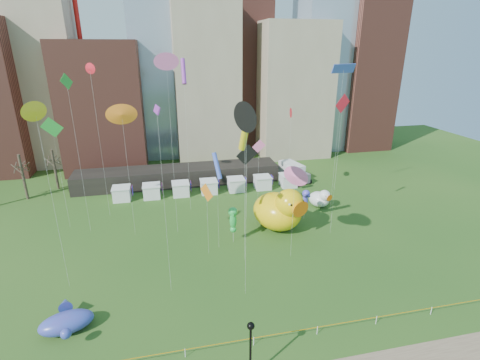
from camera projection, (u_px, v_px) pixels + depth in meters
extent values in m
plane|color=#224D18|center=(254.00, 345.00, 31.88)|extent=(160.00, 160.00, 0.00)
cube|color=gray|center=(42.00, 66.00, 75.23)|extent=(14.00, 12.00, 42.00)
cube|color=brown|center=(103.00, 107.00, 74.96)|extent=(16.00, 14.00, 26.00)
cube|color=#8C9EB2|center=(157.00, 33.00, 79.65)|extent=(12.00, 12.00, 55.00)
cube|color=gray|center=(205.00, 83.00, 81.68)|extent=(14.00, 14.00, 34.00)
cube|color=brown|center=(243.00, 4.00, 83.27)|extent=(12.00, 12.00, 68.00)
cube|color=gray|center=(292.00, 91.00, 84.59)|extent=(16.00, 14.00, 30.00)
cube|color=#8C9EB2|center=(327.00, 50.00, 87.14)|extent=(14.00, 12.00, 48.00)
cube|color=brown|center=(366.00, 75.00, 89.43)|extent=(12.00, 12.00, 36.00)
cube|color=black|center=(179.00, 175.00, 68.95)|extent=(38.00, 6.00, 3.20)
cube|color=white|center=(122.00, 194.00, 61.61)|extent=(2.80, 2.80, 2.20)
cube|color=red|center=(132.00, 190.00, 61.80)|extent=(0.08, 1.40, 1.60)
cube|color=white|center=(152.00, 192.00, 62.62)|extent=(2.80, 2.80, 2.20)
cube|color=red|center=(162.00, 188.00, 62.81)|extent=(0.08, 1.40, 1.60)
cube|color=white|center=(181.00, 189.00, 63.63)|extent=(2.80, 2.80, 2.20)
cube|color=red|center=(191.00, 186.00, 63.82)|extent=(0.08, 1.40, 1.60)
cube|color=white|center=(209.00, 187.00, 64.64)|extent=(2.80, 2.80, 2.20)
cube|color=red|center=(219.00, 184.00, 64.83)|extent=(0.08, 1.40, 1.60)
cube|color=white|center=(236.00, 185.00, 65.66)|extent=(2.80, 2.80, 2.20)
cube|color=red|center=(246.00, 182.00, 65.85)|extent=(0.08, 1.40, 1.60)
cube|color=white|center=(263.00, 183.00, 66.67)|extent=(2.80, 2.80, 2.20)
cube|color=red|center=(272.00, 180.00, 66.86)|extent=(0.08, 1.40, 1.60)
cube|color=white|center=(288.00, 181.00, 67.68)|extent=(2.80, 2.80, 2.20)
cube|color=red|center=(297.00, 178.00, 67.87)|extent=(0.08, 1.40, 1.60)
cylinder|color=#382B21|center=(23.00, 177.00, 61.02)|extent=(0.44, 0.44, 8.00)
cylinder|color=#382B21|center=(55.00, 170.00, 65.58)|extent=(0.44, 0.44, 7.50)
cylinder|color=white|center=(185.00, 353.00, 30.51)|extent=(0.06, 0.06, 0.90)
cylinder|color=white|center=(254.00, 341.00, 31.72)|extent=(0.06, 0.06, 0.90)
cylinder|color=white|center=(317.00, 330.00, 32.94)|extent=(0.06, 0.06, 0.90)
cylinder|color=white|center=(376.00, 320.00, 34.15)|extent=(0.06, 0.06, 0.90)
cylinder|color=white|center=(431.00, 311.00, 35.37)|extent=(0.06, 0.06, 0.90)
cube|color=orange|center=(254.00, 338.00, 31.60)|extent=(50.00, 0.02, 0.07)
ellipsoid|color=yellow|center=(277.00, 211.00, 51.61)|extent=(8.91, 9.45, 5.26)
ellipsoid|color=yellow|center=(264.00, 205.00, 53.82)|extent=(2.15, 1.96, 2.13)
sphere|color=yellow|center=(289.00, 203.00, 49.11)|extent=(5.25, 5.25, 3.95)
cone|color=orange|center=(298.00, 208.00, 47.91)|extent=(2.72, 2.53, 2.17)
sphere|color=white|center=(290.00, 204.00, 47.50)|extent=(0.71, 0.71, 0.71)
sphere|color=white|center=(301.00, 200.00, 48.74)|extent=(0.71, 0.71, 0.71)
sphere|color=black|center=(291.00, 205.00, 47.25)|extent=(0.36, 0.36, 0.36)
sphere|color=black|center=(303.00, 201.00, 48.49)|extent=(0.36, 0.36, 0.36)
ellipsoid|color=white|center=(319.00, 199.00, 59.18)|extent=(4.16, 4.43, 2.47)
ellipsoid|color=white|center=(313.00, 197.00, 60.24)|extent=(1.01, 0.92, 1.00)
sphere|color=white|center=(325.00, 196.00, 58.00)|extent=(2.45, 2.45, 1.86)
cone|color=orange|center=(328.00, 198.00, 57.43)|extent=(1.27, 1.18, 1.02)
sphere|color=white|center=(325.00, 196.00, 57.25)|extent=(0.33, 0.33, 0.33)
sphere|color=white|center=(329.00, 195.00, 57.82)|extent=(0.33, 0.33, 0.33)
sphere|color=black|center=(326.00, 196.00, 57.13)|extent=(0.17, 0.17, 0.17)
sphere|color=black|center=(330.00, 195.00, 57.70)|extent=(0.17, 0.17, 0.17)
cylinder|color=silver|center=(233.00, 231.00, 48.10)|extent=(0.03, 0.03, 3.29)
ellipsoid|color=green|center=(233.00, 220.00, 47.53)|extent=(1.13, 1.01, 2.42)
sphere|color=green|center=(233.00, 212.00, 46.94)|extent=(1.52, 1.52, 1.24)
cone|color=green|center=(234.00, 214.00, 46.45)|extent=(0.63, 0.86, 0.43)
sphere|color=green|center=(233.00, 229.00, 48.05)|extent=(0.86, 0.86, 0.86)
cylinder|color=silver|center=(304.00, 210.00, 54.79)|extent=(0.03, 0.03, 2.94)
ellipsoid|color=#4C46D4|center=(305.00, 201.00, 54.28)|extent=(1.01, 0.88, 2.30)
sphere|color=#4C46D4|center=(306.00, 194.00, 53.71)|extent=(1.35, 1.35, 1.17)
cone|color=#4C46D4|center=(307.00, 196.00, 53.25)|extent=(0.52, 0.79, 0.41)
sphere|color=#4C46D4|center=(304.00, 209.00, 54.78)|extent=(0.82, 0.82, 0.82)
ellipsoid|color=#46389A|center=(67.00, 323.00, 33.20)|extent=(5.26, 3.61, 1.84)
cone|color=#46389A|center=(65.00, 303.00, 35.28)|extent=(1.59, 1.73, 1.29)
sphere|color=#46389A|center=(66.00, 334.00, 30.92)|extent=(0.92, 0.92, 0.92)
cylinder|color=black|center=(250.00, 354.00, 27.84)|extent=(0.19, 0.19, 5.03)
sphere|color=black|center=(251.00, 326.00, 26.91)|extent=(0.59, 0.59, 0.59)
cone|color=black|center=(251.00, 323.00, 26.80)|extent=(0.21, 0.21, 0.26)
cube|color=silver|center=(292.00, 170.00, 71.66)|extent=(3.96, 6.08, 2.80)
cube|color=#595960|center=(302.00, 178.00, 68.85)|extent=(2.99, 2.58, 1.79)
cylinder|color=black|center=(291.00, 180.00, 69.81)|extent=(0.51, 1.05, 1.01)
cylinder|color=black|center=(303.00, 178.00, 70.98)|extent=(0.51, 1.05, 1.01)
cylinder|color=black|center=(280.00, 174.00, 73.01)|extent=(0.51, 1.05, 1.01)
cylinder|color=black|center=(292.00, 172.00, 74.18)|extent=(0.51, 1.05, 1.01)
cylinder|color=silver|center=(336.00, 173.00, 47.82)|extent=(0.02, 0.02, 18.15)
cube|color=red|center=(343.00, 103.00, 44.65)|extent=(2.30, 0.79, 2.42)
cylinder|color=silver|center=(293.00, 218.00, 43.60)|extent=(0.02, 0.02, 10.67)
cone|color=pink|center=(295.00, 176.00, 41.74)|extent=(1.50, 2.10, 2.31)
cylinder|color=silver|center=(247.00, 188.00, 53.22)|extent=(0.02, 0.02, 10.27)
cube|color=black|center=(247.00, 155.00, 51.43)|extent=(3.03, 0.69, 3.09)
cylinder|color=silver|center=(80.00, 162.00, 47.91)|extent=(0.02, 0.02, 20.75)
cube|color=green|center=(66.00, 81.00, 44.30)|extent=(1.10, 1.78, 2.06)
cylinder|color=silver|center=(245.00, 200.00, 41.87)|extent=(0.02, 0.02, 16.07)
cylinder|color=yellow|center=(245.00, 132.00, 39.07)|extent=(1.13, 2.73, 4.51)
cylinder|color=silver|center=(218.00, 208.00, 45.53)|extent=(0.02, 0.02, 11.24)
cylinder|color=blue|center=(217.00, 166.00, 43.57)|extent=(1.17, 1.94, 3.19)
cylinder|color=silver|center=(129.00, 178.00, 47.66)|extent=(0.02, 0.02, 16.86)
cone|color=orange|center=(122.00, 114.00, 44.72)|extent=(2.58, 0.66, 2.56)
cylinder|color=silver|center=(165.00, 209.00, 35.65)|extent=(0.02, 0.02, 19.49)
cube|color=purple|center=(157.00, 110.00, 32.25)|extent=(0.69, 2.18, 0.67)
cylinder|color=silver|center=(289.00, 159.00, 58.92)|extent=(0.02, 0.02, 15.05)
cone|color=red|center=(291.00, 113.00, 56.30)|extent=(0.49, 1.58, 1.57)
cylinder|color=silver|center=(172.00, 154.00, 47.07)|extent=(0.02, 0.02, 23.10)
cone|color=pink|center=(166.00, 61.00, 43.05)|extent=(2.06, 0.67, 2.05)
cylinder|color=silver|center=(246.00, 213.00, 35.30)|extent=(0.02, 0.02, 18.92)
cone|color=black|center=(246.00, 117.00, 32.00)|extent=(1.12, 2.73, 2.74)
cylinder|color=silver|center=(62.00, 179.00, 50.29)|extent=(0.02, 0.02, 14.72)
cube|color=green|center=(52.00, 127.00, 47.72)|extent=(2.69, 0.73, 2.77)
cylinder|color=silver|center=(54.00, 207.00, 36.41)|extent=(0.02, 0.02, 19.20)
cone|color=yellow|center=(35.00, 111.00, 33.06)|extent=(1.23, 1.65, 1.85)
cylinder|color=silver|center=(337.00, 144.00, 54.54)|extent=(0.02, 0.02, 21.87)
cube|color=blue|center=(344.00, 68.00, 50.72)|extent=(4.13, 1.76, 1.26)
cylinder|color=silver|center=(208.00, 224.00, 44.66)|extent=(0.02, 0.02, 8.35)
cube|color=orange|center=(207.00, 193.00, 43.20)|extent=(1.27, 1.94, 2.29)
cylinder|color=silver|center=(187.00, 145.00, 54.58)|extent=(0.02, 0.02, 21.49)
cylinder|color=purple|center=(183.00, 71.00, 50.84)|extent=(0.64, 2.11, 3.57)
cylinder|color=silver|center=(101.00, 147.00, 52.73)|extent=(0.02, 0.02, 21.97)
cone|color=red|center=(90.00, 68.00, 48.90)|extent=(1.14, 1.21, 1.48)
cylinder|color=silver|center=(258.00, 178.00, 56.98)|extent=(0.02, 0.02, 10.45)
cube|color=pink|center=(259.00, 146.00, 55.16)|extent=(2.06, 0.40, 2.09)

